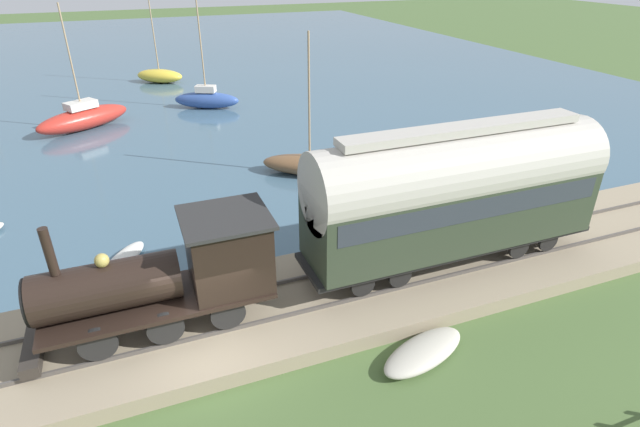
{
  "coord_description": "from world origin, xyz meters",
  "views": [
    {
      "loc": [
        -10.34,
        1.02,
        9.73
      ],
      "look_at": [
        4.91,
        -4.91,
        1.17
      ],
      "focal_mm": 28.0,
      "sensor_mm": 36.0,
      "label": 1
    }
  ],
  "objects_px": {
    "sailboat_yellow": "(160,76)",
    "rowboat_near_shore": "(124,259)",
    "steam_locomotive": "(175,270)",
    "sailboat_blue": "(207,99)",
    "sailboat_brown": "(310,164)",
    "passenger_coach": "(456,190)",
    "beached_dinghy": "(423,352)",
    "rowboat_mid_harbor": "(389,151)",
    "sailboat_red": "(84,118)"
  },
  "relations": [
    {
      "from": "steam_locomotive",
      "to": "sailboat_blue",
      "type": "bearing_deg",
      "value": -11.43
    },
    {
      "from": "sailboat_red",
      "to": "beached_dinghy",
      "type": "height_order",
      "value": "sailboat_red"
    },
    {
      "from": "sailboat_yellow",
      "to": "sailboat_red",
      "type": "bearing_deg",
      "value": -172.68
    },
    {
      "from": "passenger_coach",
      "to": "beached_dinghy",
      "type": "height_order",
      "value": "passenger_coach"
    },
    {
      "from": "sailboat_red",
      "to": "rowboat_near_shore",
      "type": "distance_m",
      "value": 17.01
    },
    {
      "from": "sailboat_brown",
      "to": "rowboat_near_shore",
      "type": "bearing_deg",
      "value": 151.95
    },
    {
      "from": "steam_locomotive",
      "to": "sailboat_red",
      "type": "distance_m",
      "value": 21.89
    },
    {
      "from": "sailboat_yellow",
      "to": "beached_dinghy",
      "type": "relative_size",
      "value": 2.52
    },
    {
      "from": "sailboat_blue",
      "to": "rowboat_mid_harbor",
      "type": "relative_size",
      "value": 3.82
    },
    {
      "from": "rowboat_mid_harbor",
      "to": "steam_locomotive",
      "type": "bearing_deg",
      "value": 133.62
    },
    {
      "from": "sailboat_brown",
      "to": "beached_dinghy",
      "type": "bearing_deg",
      "value": -154.79
    },
    {
      "from": "sailboat_blue",
      "to": "beached_dinghy",
      "type": "relative_size",
      "value": 2.98
    },
    {
      "from": "sailboat_yellow",
      "to": "rowboat_near_shore",
      "type": "distance_m",
      "value": 28.49
    },
    {
      "from": "rowboat_near_shore",
      "to": "beached_dinghy",
      "type": "bearing_deg",
      "value": 165.07
    },
    {
      "from": "sailboat_brown",
      "to": "rowboat_mid_harbor",
      "type": "height_order",
      "value": "sailboat_brown"
    },
    {
      "from": "sailboat_blue",
      "to": "beached_dinghy",
      "type": "height_order",
      "value": "sailboat_blue"
    },
    {
      "from": "steam_locomotive",
      "to": "beached_dinghy",
      "type": "bearing_deg",
      "value": -118.73
    },
    {
      "from": "sailboat_blue",
      "to": "rowboat_mid_harbor",
      "type": "height_order",
      "value": "sailboat_blue"
    },
    {
      "from": "rowboat_near_shore",
      "to": "passenger_coach",
      "type": "bearing_deg",
      "value": -172.54
    },
    {
      "from": "rowboat_near_shore",
      "to": "beached_dinghy",
      "type": "relative_size",
      "value": 0.81
    },
    {
      "from": "sailboat_red",
      "to": "sailboat_yellow",
      "type": "height_order",
      "value": "sailboat_yellow"
    },
    {
      "from": "sailboat_brown",
      "to": "beached_dinghy",
      "type": "distance_m",
      "value": 13.13
    },
    {
      "from": "sailboat_yellow",
      "to": "rowboat_near_shore",
      "type": "relative_size",
      "value": 3.12
    },
    {
      "from": "sailboat_red",
      "to": "sailboat_blue",
      "type": "distance_m",
      "value": 8.13
    },
    {
      "from": "passenger_coach",
      "to": "beached_dinghy",
      "type": "bearing_deg",
      "value": 138.63
    },
    {
      "from": "sailboat_brown",
      "to": "steam_locomotive",
      "type": "bearing_deg",
      "value": 174.9
    },
    {
      "from": "sailboat_blue",
      "to": "rowboat_near_shore",
      "type": "distance_m",
      "value": 19.87
    },
    {
      "from": "steam_locomotive",
      "to": "rowboat_near_shore",
      "type": "bearing_deg",
      "value": 17.44
    },
    {
      "from": "sailboat_brown",
      "to": "sailboat_red",
      "type": "bearing_deg",
      "value": 73.79
    },
    {
      "from": "sailboat_blue",
      "to": "beached_dinghy",
      "type": "distance_m",
      "value": 26.79
    },
    {
      "from": "sailboat_blue",
      "to": "rowboat_near_shore",
      "type": "relative_size",
      "value": 3.7
    },
    {
      "from": "sailboat_brown",
      "to": "passenger_coach",
      "type": "bearing_deg",
      "value": -140.54
    },
    {
      "from": "sailboat_blue",
      "to": "rowboat_mid_harbor",
      "type": "bearing_deg",
      "value": -123.17
    },
    {
      "from": "rowboat_near_shore",
      "to": "sailboat_red",
      "type": "bearing_deg",
      "value": -52.2
    },
    {
      "from": "rowboat_mid_harbor",
      "to": "sailboat_yellow",
      "type": "bearing_deg",
      "value": 26.72
    },
    {
      "from": "steam_locomotive",
      "to": "rowboat_near_shore",
      "type": "height_order",
      "value": "steam_locomotive"
    },
    {
      "from": "steam_locomotive",
      "to": "rowboat_mid_harbor",
      "type": "xyz_separation_m",
      "value": [
        10.81,
        -12.38,
        -2.07
      ]
    },
    {
      "from": "sailboat_red",
      "to": "sailboat_yellow",
      "type": "relative_size",
      "value": 0.97
    },
    {
      "from": "rowboat_near_shore",
      "to": "sailboat_blue",
      "type": "bearing_deg",
      "value": -76.11
    },
    {
      "from": "steam_locomotive",
      "to": "sailboat_yellow",
      "type": "bearing_deg",
      "value": -4.25
    },
    {
      "from": "sailboat_blue",
      "to": "sailboat_brown",
      "type": "xyz_separation_m",
      "value": [
        -13.73,
        -2.65,
        -0.17
      ]
    },
    {
      "from": "sailboat_red",
      "to": "passenger_coach",
      "type": "bearing_deg",
      "value": 176.56
    },
    {
      "from": "sailboat_yellow",
      "to": "rowboat_mid_harbor",
      "type": "relative_size",
      "value": 3.23
    },
    {
      "from": "rowboat_mid_harbor",
      "to": "rowboat_near_shore",
      "type": "height_order",
      "value": "rowboat_mid_harbor"
    },
    {
      "from": "sailboat_red",
      "to": "sailboat_brown",
      "type": "relative_size",
      "value": 1.08
    },
    {
      "from": "sailboat_yellow",
      "to": "rowboat_mid_harbor",
      "type": "bearing_deg",
      "value": -122.16
    },
    {
      "from": "steam_locomotive",
      "to": "beached_dinghy",
      "type": "distance_m",
      "value": 7.0
    },
    {
      "from": "steam_locomotive",
      "to": "sailboat_yellow",
      "type": "height_order",
      "value": "sailboat_yellow"
    },
    {
      "from": "steam_locomotive",
      "to": "sailboat_red",
      "type": "xyz_separation_m",
      "value": [
        21.61,
        3.14,
        -1.55
      ]
    },
    {
      "from": "steam_locomotive",
      "to": "rowboat_mid_harbor",
      "type": "bearing_deg",
      "value": -48.88
    }
  ]
}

